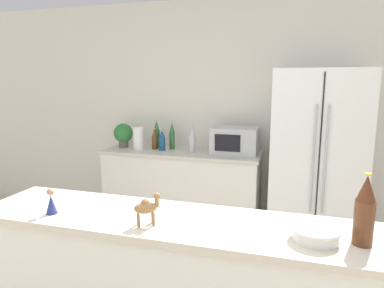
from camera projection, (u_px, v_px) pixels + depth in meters
wall_back at (236, 114)px, 3.90m from camera, size 8.00×0.06×2.55m
back_counter at (182, 189)px, 3.89m from camera, size 1.74×0.63×0.89m
refrigerator at (316, 161)px, 3.35m from camera, size 0.86×0.73×1.76m
potted_plant at (123, 134)px, 3.97m from camera, size 0.22×0.22×0.28m
paper_towel_roll at (138, 138)px, 3.86m from camera, size 0.12×0.12×0.25m
microwave at (235, 140)px, 3.64m from camera, size 0.48×0.37×0.28m
back_bottle_0 at (162, 140)px, 3.80m from camera, size 0.07×0.07×0.24m
back_bottle_1 at (155, 139)px, 3.87m from camera, size 0.07×0.07×0.24m
back_bottle_2 at (172, 136)px, 3.88m from camera, size 0.06×0.06×0.31m
back_bottle_3 at (192, 140)px, 3.68m from camera, size 0.08×0.08×0.29m
back_bottle_4 at (157, 134)px, 3.95m from camera, size 0.07×0.07×0.32m
wine_bottle at (365, 211)px, 1.43m from camera, size 0.08×0.08×0.31m
fruit_bowl at (316, 233)px, 1.49m from camera, size 0.21×0.21×0.06m
camel_figurine at (147, 207)px, 1.64m from camera, size 0.12×0.11×0.16m
wise_man_figurine_blue at (51, 203)px, 1.78m from camera, size 0.06×0.06×0.14m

